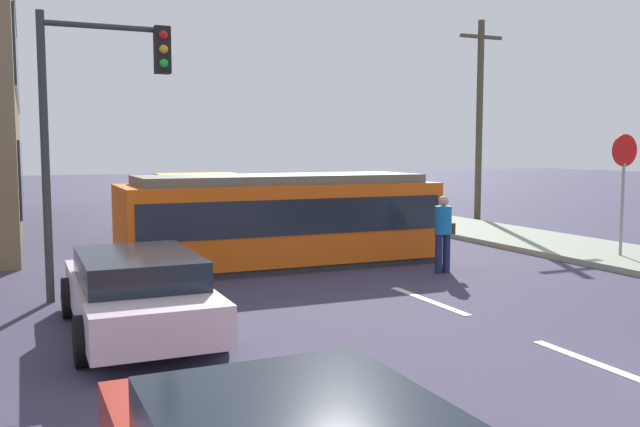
% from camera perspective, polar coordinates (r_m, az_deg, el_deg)
% --- Properties ---
extents(ground_plane, '(120.00, 120.00, 0.00)m').
position_cam_1_polar(ground_plane, '(15.74, 1.19, -4.36)').
color(ground_plane, '#3D3852').
extents(lane_stripe_1, '(0.16, 2.40, 0.01)m').
position_cam_1_polar(lane_stripe_1, '(9.28, 22.67, -11.74)').
color(lane_stripe_1, silver).
rests_on(lane_stripe_1, ground).
extents(lane_stripe_2, '(0.16, 2.40, 0.01)m').
position_cam_1_polar(lane_stripe_2, '(12.28, 9.03, -7.20)').
color(lane_stripe_2, silver).
rests_on(lane_stripe_2, ground).
extents(lane_stripe_3, '(0.16, 2.40, 0.01)m').
position_cam_1_polar(lane_stripe_3, '(21.80, -5.99, -1.63)').
color(lane_stripe_3, silver).
rests_on(lane_stripe_3, ground).
extents(lane_stripe_4, '(0.16, 2.40, 0.01)m').
position_cam_1_polar(lane_stripe_4, '(27.55, -9.73, -0.21)').
color(lane_stripe_4, silver).
rests_on(lane_stripe_4, ground).
extents(streetcar_tram, '(7.16, 2.54, 2.09)m').
position_cam_1_polar(streetcar_tram, '(15.67, -3.34, -0.42)').
color(streetcar_tram, '#E65711').
rests_on(streetcar_tram, ground).
extents(city_bus, '(2.64, 5.17, 1.89)m').
position_cam_1_polar(city_bus, '(20.51, -9.19, 0.89)').
color(city_bus, gold).
rests_on(city_bus, ground).
extents(pedestrian_crossing, '(0.50, 0.36, 1.67)m').
position_cam_1_polar(pedestrian_crossing, '(14.89, 10.27, -1.33)').
color(pedestrian_crossing, '#1C244D').
rests_on(pedestrian_crossing, ground).
extents(parked_sedan_mid, '(1.94, 4.44, 1.19)m').
position_cam_1_polar(parked_sedan_mid, '(10.29, -15.05, -6.26)').
color(parked_sedan_mid, silver).
rests_on(parked_sedan_mid, ground).
extents(stop_sign, '(0.76, 0.07, 2.88)m').
position_cam_1_polar(stop_sign, '(17.68, 24.06, 3.40)').
color(stop_sign, gray).
rests_on(stop_sign, sidewalk_curb_right).
extents(traffic_light_mast, '(2.24, 0.33, 5.00)m').
position_cam_1_polar(traffic_light_mast, '(12.71, -18.23, 8.74)').
color(traffic_light_mast, '#333333').
rests_on(traffic_light_mast, ground).
extents(utility_pole_mid, '(1.80, 0.24, 7.37)m').
position_cam_1_polar(utility_pole_mid, '(26.22, 13.19, 7.89)').
color(utility_pole_mid, '#4C4833').
rests_on(utility_pole_mid, ground).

